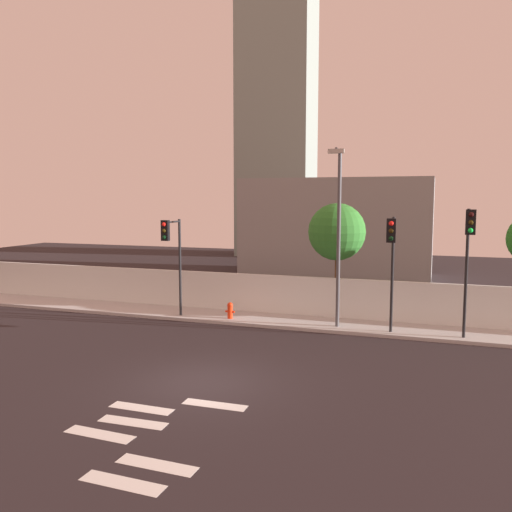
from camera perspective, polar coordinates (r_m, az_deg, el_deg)
ground_plane at (r=16.73m, az=-5.71°, el=-13.31°), size 80.00×80.00×0.00m
sidewalk at (r=24.11m, az=2.46°, el=-6.98°), size 36.00×2.40×0.15m
perimeter_wall at (r=25.12m, az=3.30°, el=-4.17°), size 36.00×0.18×1.80m
crosswalk_marking at (r=13.62m, az=-11.68°, el=-18.11°), size 3.83×4.73×0.01m
traffic_light_left at (r=24.04m, az=-9.01°, el=1.03°), size 0.35×1.55×4.48m
traffic_light_center at (r=21.16m, az=14.38°, el=0.63°), size 0.34×1.87×4.69m
traffic_light_right at (r=21.15m, az=21.87°, el=1.02°), size 0.34×1.84×5.04m
street_lamp_curbside at (r=22.15m, az=8.84°, el=3.32°), size 0.62×2.25×7.34m
fire_hydrant at (r=24.19m, az=-2.80°, el=-5.79°), size 0.44×0.26×0.74m
roadside_tree_leftmost at (r=25.12m, az=8.69°, el=2.57°), size 2.69×2.69×5.36m
low_building_distant at (r=38.47m, az=8.70°, el=3.03°), size 13.07×6.00×6.94m
tower_on_skyline at (r=52.75m, az=2.24°, el=15.97°), size 6.96×5.00×28.97m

